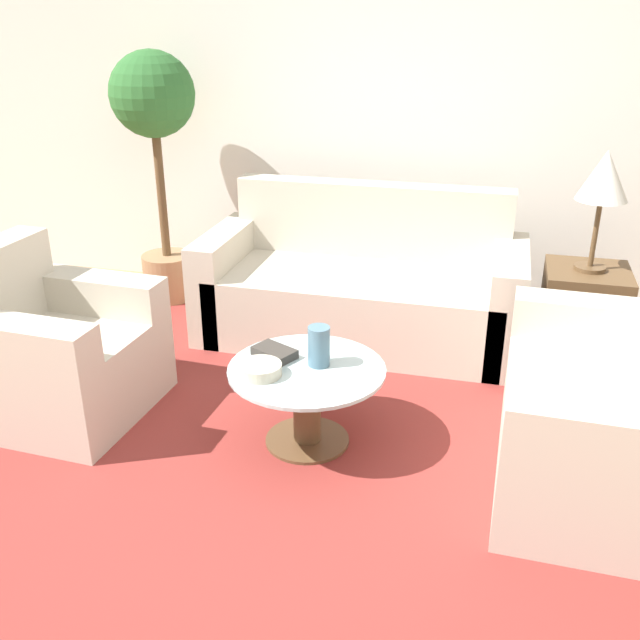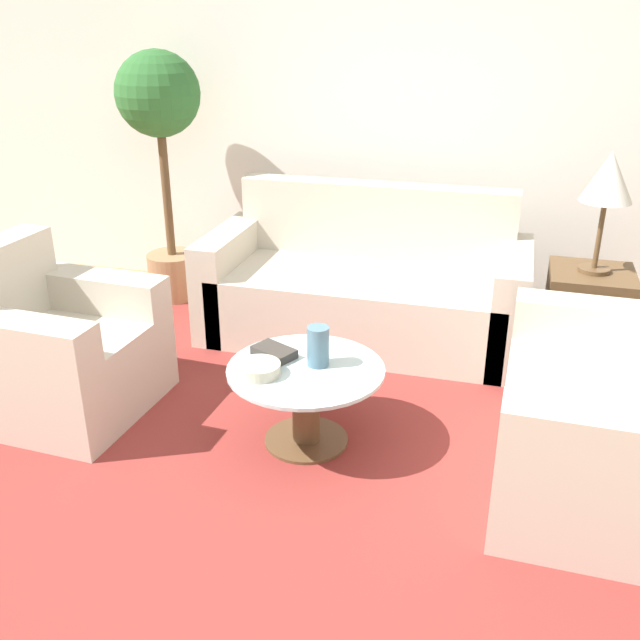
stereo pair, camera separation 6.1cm
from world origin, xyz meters
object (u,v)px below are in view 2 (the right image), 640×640
object	(u,v)px
potted_plant	(161,133)
coffee_table	(306,394)
table_lamp	(608,181)
armchair	(55,354)
sofa_main	(366,289)
vase	(318,346)
bowl	(259,369)
loveseat	(620,425)
book_stack	(274,352)

from	to	relation	value
potted_plant	coffee_table	bearing A→B (deg)	-46.87
potted_plant	table_lamp	bearing A→B (deg)	-5.19
armchair	coffee_table	size ratio (longest dim) A/B	1.19
sofa_main	table_lamp	world-z (taller)	table_lamp
table_lamp	vase	world-z (taller)	table_lamp
sofa_main	potted_plant	world-z (taller)	potted_plant
coffee_table	bowl	world-z (taller)	bowl
table_lamp	bowl	size ratio (longest dim) A/B	3.42
armchair	loveseat	world-z (taller)	loveseat
coffee_table	table_lamp	size ratio (longest dim) A/B	1.08
sofa_main	vase	world-z (taller)	sofa_main
armchair	potted_plant	xyz separation A→B (m)	(-0.12, 1.60, 0.88)
sofa_main	armchair	world-z (taller)	sofa_main
coffee_table	potted_plant	world-z (taller)	potted_plant
loveseat	potted_plant	size ratio (longest dim) A/B	0.76
sofa_main	coffee_table	bearing A→B (deg)	-90.12
armchair	loveseat	xyz separation A→B (m)	(2.77, 0.07, -0.00)
table_lamp	bowl	distance (m)	2.21
sofa_main	coffee_table	world-z (taller)	sofa_main
armchair	book_stack	xyz separation A→B (m)	(1.18, 0.09, 0.13)
table_lamp	loveseat	bearing A→B (deg)	-87.25
sofa_main	potted_plant	size ratio (longest dim) A/B	1.16
armchair	bowl	bearing A→B (deg)	-92.50
loveseat	vase	size ratio (longest dim) A/B	6.71
table_lamp	potted_plant	xyz separation A→B (m)	(-2.83, 0.26, 0.09)
sofa_main	potted_plant	distance (m)	1.75
potted_plant	armchair	bearing A→B (deg)	-85.64
vase	bowl	distance (m)	0.30
potted_plant	vase	xyz separation A→B (m)	(1.53, -1.54, -0.67)
sofa_main	table_lamp	size ratio (longest dim) A/B	2.89
vase	table_lamp	bearing A→B (deg)	44.62
loveseat	table_lamp	bearing A→B (deg)	-175.85
loveseat	sofa_main	bearing A→B (deg)	-131.14
table_lamp	potted_plant	distance (m)	2.84
armchair	vase	xyz separation A→B (m)	(1.41, 0.06, 0.20)
loveseat	vase	world-z (taller)	loveseat
coffee_table	potted_plant	xyz separation A→B (m)	(-1.48, 1.58, 0.92)
sofa_main	armchair	xyz separation A→B (m)	(-1.37, -1.36, 0.00)
loveseat	armchair	bearing A→B (deg)	-87.19
coffee_table	book_stack	bearing A→B (deg)	157.70
armchair	book_stack	bearing A→B (deg)	-82.94
coffee_table	vase	bearing A→B (deg)	43.32
sofa_main	book_stack	bearing A→B (deg)	-98.29
potted_plant	book_stack	xyz separation A→B (m)	(1.30, -1.51, -0.75)
coffee_table	potted_plant	bearing A→B (deg)	133.13
armchair	vase	world-z (taller)	armchair
vase	sofa_main	bearing A→B (deg)	91.98
vase	book_stack	size ratio (longest dim) A/B	0.81
loveseat	bowl	size ratio (longest dim) A/B	6.47
table_lamp	coffee_table	bearing A→B (deg)	-135.43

